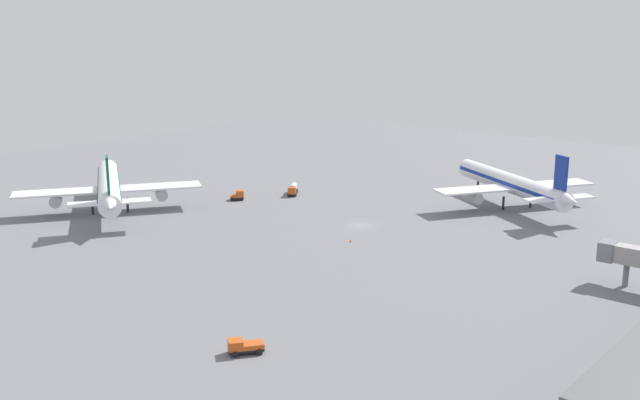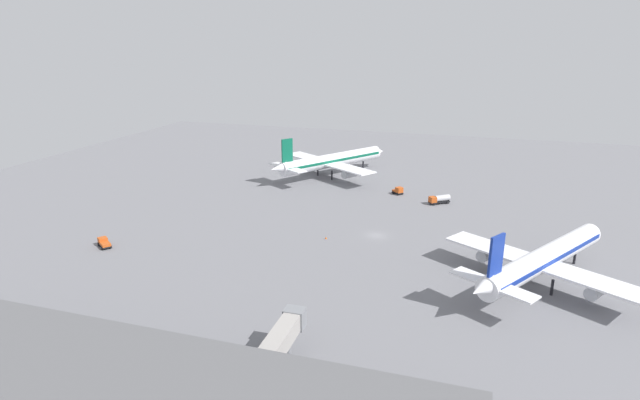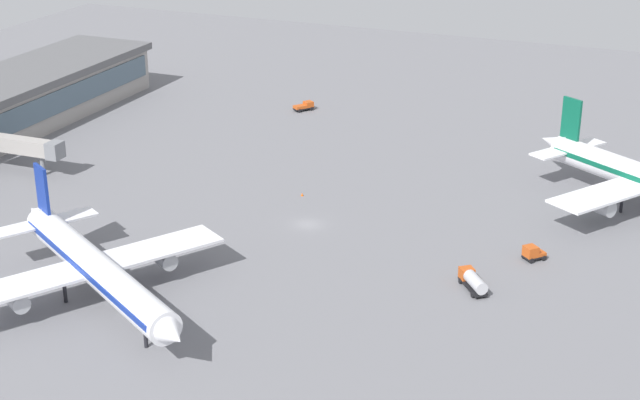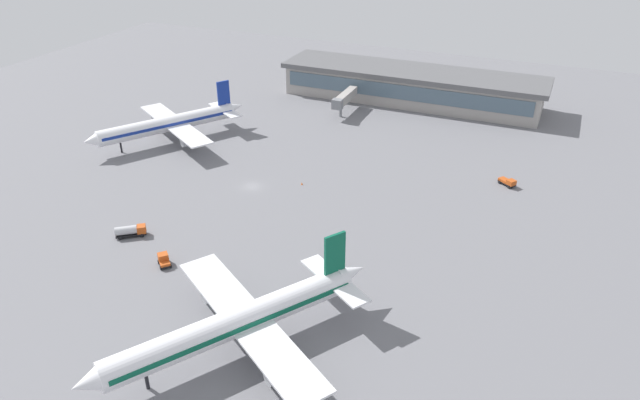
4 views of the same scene
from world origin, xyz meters
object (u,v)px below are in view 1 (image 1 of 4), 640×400
(airplane_taxiing, at_px, (511,184))
(pushback_tractor, at_px, (244,346))
(airplane_at_gate, at_px, (109,186))
(safety_cone_near_gate, at_px, (350,240))
(baggage_tug, at_px, (238,195))
(fuel_truck, at_px, (293,189))

(airplane_taxiing, relative_size, pushback_tractor, 9.18)
(airplane_at_gate, height_order, safety_cone_near_gate, airplane_at_gate)
(airplane_at_gate, distance_m, airplane_taxiing, 91.09)
(airplane_taxiing, height_order, pushback_tractor, airplane_taxiing)
(airplane_at_gate, relative_size, baggage_tug, 11.92)
(pushback_tractor, bearing_deg, airplane_taxiing, -138.01)
(airplane_at_gate, relative_size, pushback_tractor, 9.51)
(airplane_at_gate, relative_size, safety_cone_near_gate, 74.12)
(safety_cone_near_gate, bearing_deg, airplane_taxiing, -12.33)
(pushback_tractor, distance_m, baggage_tug, 84.51)
(baggage_tug, bearing_deg, fuel_truck, 17.75)
(fuel_truck, xyz_separation_m, pushback_tractor, (-70.20, -56.28, -0.42))
(airplane_taxiing, distance_m, pushback_tractor, 94.25)
(fuel_truck, relative_size, pushback_tractor, 1.31)
(pushback_tractor, bearing_deg, safety_cone_near_gate, -120.97)
(airplane_at_gate, height_order, pushback_tractor, airplane_at_gate)
(baggage_tug, relative_size, safety_cone_near_gate, 6.22)
(pushback_tractor, relative_size, baggage_tug, 1.25)
(airplane_taxiing, height_order, baggage_tug, airplane_taxiing)
(airplane_at_gate, relative_size, fuel_truck, 7.23)
(fuel_truck, xyz_separation_m, baggage_tug, (-12.89, 5.83, -0.23))
(fuel_truck, height_order, pushback_tractor, fuel_truck)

